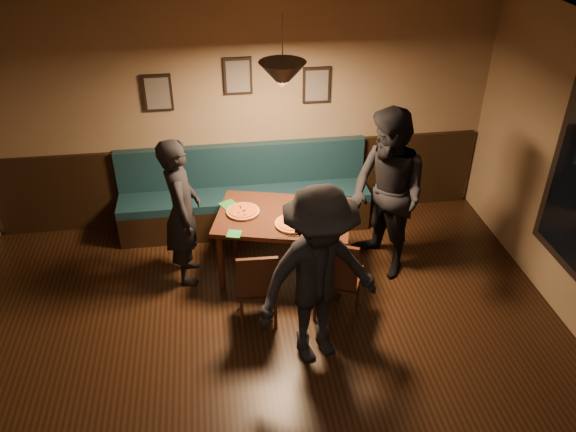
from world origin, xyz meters
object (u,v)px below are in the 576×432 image
at_px(diner_front, 319,278).
at_px(chair_near_left, 257,284).
at_px(dining_table, 283,244).
at_px(diner_left, 182,212).
at_px(chair_near_right, 338,274).
at_px(booth_bench, 245,192).
at_px(diner_right, 387,195).
at_px(tabasco_bottle, 329,210).
at_px(soda_glass, 344,222).

bearing_deg(diner_front, chair_near_left, 114.53).
height_order(dining_table, diner_left, diner_left).
height_order(chair_near_right, diner_front, diner_front).
xyz_separation_m(booth_bench, diner_front, (0.48, -2.22, 0.38)).
bearing_deg(chair_near_right, booth_bench, 139.23).
relative_size(booth_bench, diner_right, 1.60).
relative_size(dining_table, tabasco_bottle, 12.95).
distance_m(chair_near_right, tabasco_bottle, 0.75).
relative_size(chair_near_right, diner_left, 0.59).
relative_size(chair_near_left, diner_front, 0.49).
distance_m(booth_bench, chair_near_left, 1.67).
bearing_deg(dining_table, soda_glass, -13.79).
height_order(booth_bench, chair_near_left, booth_bench).
bearing_deg(booth_bench, chair_near_left, -90.46).
xyz_separation_m(dining_table, chair_near_left, (-0.36, -0.72, 0.06)).
bearing_deg(tabasco_bottle, diner_left, 174.64).
bearing_deg(chair_near_right, diner_left, 175.48).
relative_size(booth_bench, soda_glass, 22.06).
bearing_deg(chair_near_right, dining_table, 145.15).
height_order(chair_near_left, chair_near_right, chair_near_right).
xyz_separation_m(dining_table, diner_right, (1.09, -0.06, 0.56)).
bearing_deg(booth_bench, diner_front, -77.91).
bearing_deg(tabasco_bottle, diner_front, -106.05).
distance_m(dining_table, chair_near_right, 0.87).
distance_m(booth_bench, chair_near_right, 1.87).
xyz_separation_m(chair_near_left, soda_glass, (0.94, 0.40, 0.38)).
height_order(diner_left, soda_glass, diner_left).
bearing_deg(chair_near_right, chair_near_left, -157.59).
relative_size(chair_near_right, diner_front, 0.55).
xyz_separation_m(diner_front, tabasco_bottle, (0.35, 1.20, -0.08)).
xyz_separation_m(diner_right, tabasco_bottle, (-0.61, 0.00, -0.14)).
relative_size(chair_near_left, diner_right, 0.46).
relative_size(diner_left, diner_right, 0.88).
distance_m(diner_left, diner_right, 2.15).
bearing_deg(diner_left, dining_table, -96.48).
bearing_deg(dining_table, tabasco_bottle, 7.61).
relative_size(diner_right, diner_front, 1.06).
height_order(chair_near_left, soda_glass, soda_glass).
height_order(dining_table, tabasco_bottle, tabasco_bottle).
relative_size(diner_right, soda_glass, 13.75).
relative_size(chair_near_right, tabasco_bottle, 9.01).
distance_m(soda_glass, tabasco_bottle, 0.28).
bearing_deg(diner_front, diner_right, 34.29).
bearing_deg(diner_right, diner_front, -60.53).
xyz_separation_m(dining_table, soda_glass, (0.58, -0.32, 0.44)).
distance_m(booth_bench, diner_right, 1.81).
xyz_separation_m(diner_right, soda_glass, (-0.51, -0.26, -0.12)).
relative_size(booth_bench, chair_near_left, 3.46).
bearing_deg(soda_glass, booth_bench, 125.88).
distance_m(diner_front, soda_glass, 1.05).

